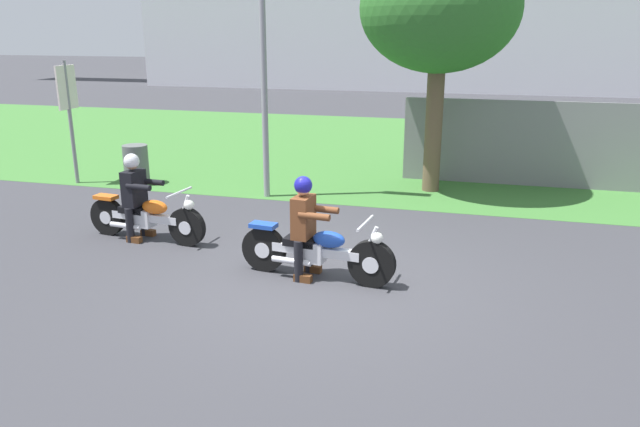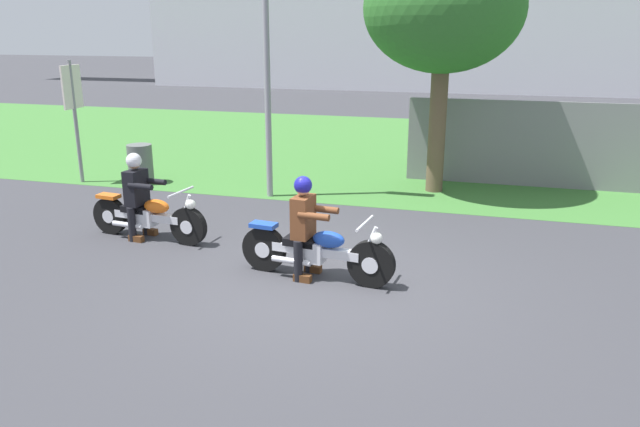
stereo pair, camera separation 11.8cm
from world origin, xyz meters
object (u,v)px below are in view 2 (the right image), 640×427
Objects in this scene: rider_lead at (305,219)px; trash_can at (140,164)px; tree_roadside at (444,9)px; sign_banner at (74,103)px; streetlight_pole at (272,27)px; motorcycle_lead at (316,251)px; motorcycle_follow at (148,216)px; rider_follow at (137,189)px.

rider_lead is 6.42m from trash_can.
trash_can is at bearing -170.35° from tree_roadside.
streetlight_pole is at bearing 0.14° from sign_banner.
motorcycle_lead is at bearing -101.64° from tree_roadside.
rider_lead reaches higher than motorcycle_follow.
sign_banner is at bearing 145.08° from motorcycle_follow.
tree_roadside is 7.03m from trash_can.
rider_follow is 4.50m from sign_banner.
motorcycle_lead is at bearing -8.74° from rider_follow.
streetlight_pole is at bearing 76.43° from motorcycle_follow.
trash_can is (-3.19, 0.27, -2.83)m from streetlight_pole.
motorcycle_lead is 0.46m from rider_lead.
motorcycle_follow is (-2.84, 0.80, -0.44)m from rider_lead.
rider_lead is at bearing -9.63° from motorcycle_follow.
motorcycle_lead is at bearing -38.43° from trash_can.
tree_roadside is at bearing 9.65° from trash_can.
rider_lead is 7.37m from sign_banner.
rider_lead is at bearing -9.16° from rider_follow.
tree_roadside reaches higher than motorcycle_follow.
rider_follow reaches higher than trash_can.
motorcycle_follow is at bearing -133.29° from tree_roadside.
motorcycle_follow is 1.52× the size of rider_follow.
motorcycle_follow is 0.43× the size of tree_roadside.
motorcycle_lead reaches higher than trash_can.
motorcycle_follow is 0.41× the size of streetlight_pole.
rider_lead is (-0.17, 0.02, 0.43)m from motorcycle_lead.
streetlight_pole reaches higher than tree_roadside.
rider_follow is at bearing -134.59° from tree_roadside.
tree_roadside is (1.06, 5.13, 3.19)m from motorcycle_lead.
trash_can is 1.86m from sign_banner.
motorcycle_lead is 1.03× the size of motorcycle_follow.
tree_roadside is at bearing 82.57° from rider_lead.
trash_can is (-1.96, 3.24, -0.38)m from rider_follow.
tree_roadside reaches higher than sign_banner.
streetlight_pole reaches higher than rider_follow.
motorcycle_lead is at bearing -30.52° from sign_banner.
sign_banner is (-6.27, 3.77, 0.91)m from rider_lead.
trash_can is at bearing 127.26° from rider_follow.
motorcycle_lead is 2.57× the size of trash_can.
tree_roadside is 0.95× the size of streetlight_pole.
tree_roadside is at bearing 51.45° from rider_follow.
rider_lead reaches higher than trash_can.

